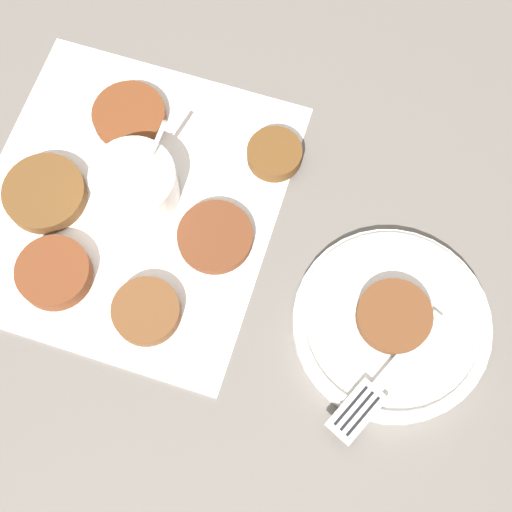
# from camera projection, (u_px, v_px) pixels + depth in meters

# --- Properties ---
(ground_plane) EXTENTS (4.00, 4.00, 0.00)m
(ground_plane) POSITION_uv_depth(u_px,v_px,m) (111.00, 215.00, 0.74)
(ground_plane) COLOR #605B56
(napkin) EXTENTS (0.38, 0.36, 0.00)m
(napkin) POSITION_uv_depth(u_px,v_px,m) (130.00, 202.00, 0.75)
(napkin) COLOR white
(napkin) RESTS_ON ground_plane
(sauce_bowl) EXTENTS (0.10, 0.09, 0.08)m
(sauce_bowl) POSITION_uv_depth(u_px,v_px,m) (136.00, 184.00, 0.73)
(sauce_bowl) COLOR white
(sauce_bowl) RESTS_ON napkin
(fritter_0) EXTENTS (0.07, 0.07, 0.02)m
(fritter_0) POSITION_uv_depth(u_px,v_px,m) (54.00, 273.00, 0.71)
(fritter_0) COLOR brown
(fritter_0) RESTS_ON napkin
(fritter_1) EXTENTS (0.06, 0.06, 0.02)m
(fritter_1) POSITION_uv_depth(u_px,v_px,m) (274.00, 154.00, 0.75)
(fritter_1) COLOR brown
(fritter_1) RESTS_ON napkin
(fritter_2) EXTENTS (0.09, 0.09, 0.02)m
(fritter_2) POSITION_uv_depth(u_px,v_px,m) (45.00, 193.00, 0.74)
(fritter_2) COLOR brown
(fritter_2) RESTS_ON napkin
(fritter_3) EXTENTS (0.08, 0.08, 0.01)m
(fritter_3) POSITION_uv_depth(u_px,v_px,m) (129.00, 115.00, 0.77)
(fritter_3) COLOR brown
(fritter_3) RESTS_ON napkin
(fritter_4) EXTENTS (0.07, 0.07, 0.02)m
(fritter_4) POSITION_uv_depth(u_px,v_px,m) (146.00, 311.00, 0.70)
(fritter_4) COLOR brown
(fritter_4) RESTS_ON napkin
(fritter_5) EXTENTS (0.08, 0.08, 0.01)m
(fritter_5) POSITION_uv_depth(u_px,v_px,m) (215.00, 237.00, 0.72)
(fritter_5) COLOR brown
(fritter_5) RESTS_ON napkin
(serving_plate) EXTENTS (0.19, 0.19, 0.02)m
(serving_plate) POSITION_uv_depth(u_px,v_px,m) (392.00, 323.00, 0.69)
(serving_plate) COLOR white
(serving_plate) RESTS_ON ground_plane
(fritter_on_plate) EXTENTS (0.07, 0.07, 0.01)m
(fritter_on_plate) POSITION_uv_depth(u_px,v_px,m) (394.00, 316.00, 0.68)
(fritter_on_plate) COLOR brown
(fritter_on_plate) RESTS_ON serving_plate
(fork) EXTENTS (0.15, 0.06, 0.00)m
(fork) POSITION_uv_depth(u_px,v_px,m) (377.00, 387.00, 0.66)
(fork) COLOR silver
(fork) RESTS_ON serving_plate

